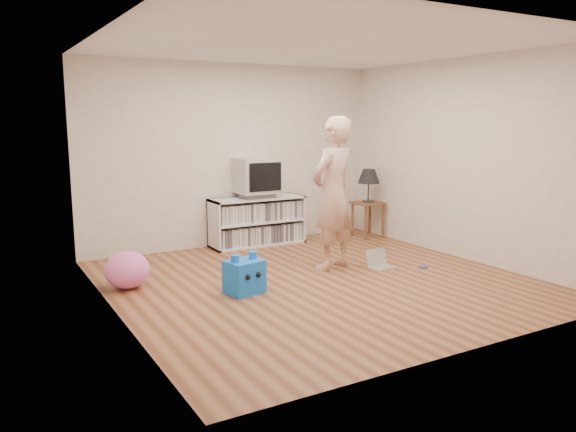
# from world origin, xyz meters

# --- Properties ---
(ground) EXTENTS (4.50, 4.50, 0.00)m
(ground) POSITION_xyz_m (0.00, 0.00, 0.00)
(ground) COLOR brown
(ground) RESTS_ON ground
(walls) EXTENTS (4.52, 4.52, 2.60)m
(walls) POSITION_xyz_m (0.00, 0.00, 1.30)
(walls) COLOR beige
(walls) RESTS_ON ground
(ceiling) EXTENTS (4.50, 4.50, 0.01)m
(ceiling) POSITION_xyz_m (0.00, 0.00, 2.60)
(ceiling) COLOR white
(ceiling) RESTS_ON walls
(media_unit) EXTENTS (1.40, 0.45, 0.70)m
(media_unit) POSITION_xyz_m (0.25, 2.04, 0.35)
(media_unit) COLOR white
(media_unit) RESTS_ON ground
(dvd_deck) EXTENTS (0.45, 0.35, 0.07)m
(dvd_deck) POSITION_xyz_m (0.25, 2.02, 0.73)
(dvd_deck) COLOR gray
(dvd_deck) RESTS_ON media_unit
(crt_tv) EXTENTS (0.60, 0.53, 0.50)m
(crt_tv) POSITION_xyz_m (0.25, 2.02, 1.02)
(crt_tv) COLOR #AFAFB4
(crt_tv) RESTS_ON dvd_deck
(side_table) EXTENTS (0.42, 0.42, 0.55)m
(side_table) POSITION_xyz_m (1.99, 1.65, 0.42)
(side_table) COLOR brown
(side_table) RESTS_ON ground
(table_lamp) EXTENTS (0.34, 0.34, 0.52)m
(table_lamp) POSITION_xyz_m (1.99, 1.65, 0.94)
(table_lamp) COLOR #333333
(table_lamp) RESTS_ON side_table
(person) EXTENTS (0.79, 0.65, 1.86)m
(person) POSITION_xyz_m (0.46, 0.38, 0.93)
(person) COLOR #D9AA94
(person) RESTS_ON ground
(laptop) EXTENTS (0.34, 0.28, 0.22)m
(laptop) POSITION_xyz_m (0.98, 0.11, 0.06)
(laptop) COLOR silver
(laptop) RESTS_ON ground
(playing_cards) EXTENTS (0.10, 0.11, 0.02)m
(playing_cards) POSITION_xyz_m (1.44, -0.18, 0.01)
(playing_cards) COLOR #414EAD
(playing_cards) RESTS_ON ground
(plush_blue) EXTENTS (0.43, 0.38, 0.43)m
(plush_blue) POSITION_xyz_m (-0.92, 0.01, 0.18)
(plush_blue) COLOR #1170FF
(plush_blue) RESTS_ON ground
(plush_pink) EXTENTS (0.48, 0.48, 0.41)m
(plush_pink) POSITION_xyz_m (-1.95, 0.79, 0.20)
(plush_pink) COLOR #FB6FC9
(plush_pink) RESTS_ON ground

